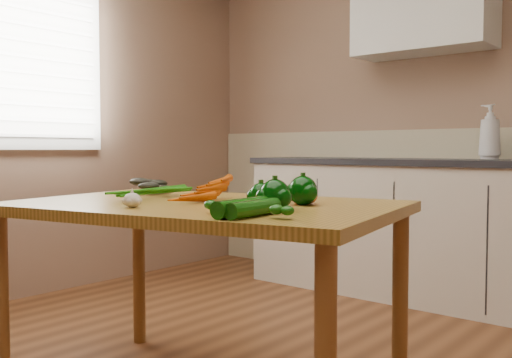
{
  "coord_description": "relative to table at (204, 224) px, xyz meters",
  "views": [
    {
      "loc": [
        1.5,
        -1.31,
        0.96
      ],
      "look_at": [
        0.02,
        0.46,
        0.84
      ],
      "focal_mm": 40.0,
      "sensor_mm": 36.0,
      "label": 1
    }
  ],
  "objects": [
    {
      "name": "room",
      "position": [
        0.03,
        -0.04,
        0.57
      ],
      "size": [
        4.04,
        5.04,
        2.64
      ],
      "color": "brown",
      "rests_on": "ground"
    },
    {
      "name": "counter_run",
      "position": [
        0.24,
        1.98,
        -0.22
      ],
      "size": [
        2.84,
        0.64,
        1.14
      ],
      "color": "beige",
      "rests_on": "ground"
    },
    {
      "name": "window_blinds",
      "position": [
        -1.93,
        0.39,
        0.87
      ],
      "size": [
        0.08,
        0.98,
        1.18
      ],
      "primitive_type": null,
      "color": "silver",
      "rests_on": "room"
    },
    {
      "name": "table",
      "position": [
        0.0,
        0.0,
        0.0
      ],
      "size": [
        1.58,
        1.18,
        0.76
      ],
      "rotation": [
        0.0,
        0.0,
        0.2
      ],
      "color": "#A87E31",
      "rests_on": "ground"
    },
    {
      "name": "soap_bottle_a",
      "position": [
        0.39,
        2.07,
        0.39
      ],
      "size": [
        0.17,
        0.16,
        0.34
      ],
      "primitive_type": "imported",
      "rotation": [
        0.0,
        0.0,
        4.39
      ],
      "color": "silver",
      "rests_on": "counter_run"
    },
    {
      "name": "carrot_bunch",
      "position": [
        -0.1,
        0.03,
        0.12
      ],
      "size": [
        0.3,
        0.25,
        0.07
      ],
      "primitive_type": null,
      "rotation": [
        0.0,
        0.0,
        0.2
      ],
      "color": "#CC4F04",
      "rests_on": "table"
    },
    {
      "name": "leafy_greens",
      "position": [
        -0.49,
        0.13,
        0.14
      ],
      "size": [
        0.2,
        0.18,
        0.1
      ],
      "primitive_type": null,
      "color": "black",
      "rests_on": "table"
    },
    {
      "name": "garlic_bulb",
      "position": [
        -0.05,
        -0.3,
        0.11
      ],
      "size": [
        0.06,
        0.06,
        0.05
      ],
      "primitive_type": "ellipsoid",
      "color": "beige",
      "rests_on": "table"
    },
    {
      "name": "pepper_a",
      "position": [
        0.27,
        0.02,
        0.13
      ],
      "size": [
        0.08,
        0.08,
        0.08
      ],
      "primitive_type": "sphere",
      "color": "#023204",
      "rests_on": "table"
    },
    {
      "name": "pepper_b",
      "position": [
        0.35,
        0.15,
        0.14
      ],
      "size": [
        0.1,
        0.1,
        0.1
      ],
      "primitive_type": "sphere",
      "color": "#023204",
      "rests_on": "table"
    },
    {
      "name": "pepper_c",
      "position": [
        0.4,
        -0.07,
        0.14
      ],
      "size": [
        0.1,
        0.1,
        0.1
      ],
      "primitive_type": "sphere",
      "color": "#023204",
      "rests_on": "table"
    },
    {
      "name": "tomato_a",
      "position": [
        0.15,
        0.17,
        0.12
      ],
      "size": [
        0.07,
        0.07,
        0.07
      ],
      "primitive_type": "ellipsoid",
      "color": "#930802",
      "rests_on": "table"
    },
    {
      "name": "tomato_b",
      "position": [
        0.27,
        0.25,
        0.12
      ],
      "size": [
        0.07,
        0.07,
        0.07
      ],
      "primitive_type": "ellipsoid",
      "color": "#BB3204",
      "rests_on": "table"
    },
    {
      "name": "tomato_c",
      "position": [
        0.34,
        0.21,
        0.11
      ],
      "size": [
        0.07,
        0.07,
        0.06
      ],
      "primitive_type": "ellipsoid",
      "color": "#BB3204",
      "rests_on": "table"
    },
    {
      "name": "zucchini_a",
      "position": [
        0.44,
        -0.23,
        0.11
      ],
      "size": [
        0.07,
        0.24,
        0.05
      ],
      "primitive_type": "cylinder",
      "rotation": [
        1.57,
        0.0,
        0.1
      ],
      "color": "#0A4006",
      "rests_on": "table"
    },
    {
      "name": "zucchini_b",
      "position": [
        0.41,
        -0.24,
        0.11
      ],
      "size": [
        0.08,
        0.25,
        0.05
      ],
      "primitive_type": "cylinder",
      "rotation": [
        1.57,
        0.0,
        0.1
      ],
      "color": "#0A4006",
      "rests_on": "table"
    }
  ]
}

